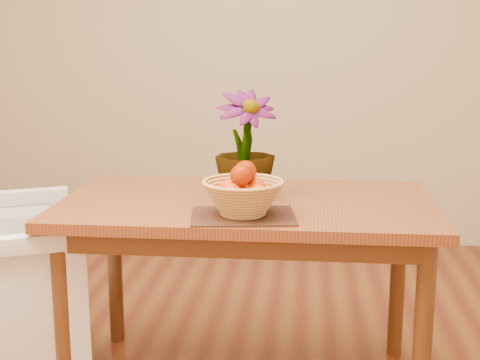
# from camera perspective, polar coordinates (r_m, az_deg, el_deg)

# --- Properties ---
(wall_back) EXTENTS (4.00, 0.02, 2.70)m
(wall_back) POSITION_cam_1_polar(r_m,az_deg,el_deg) (4.40, 2.97, 11.96)
(wall_back) COLOR beige
(wall_back) RESTS_ON floor
(table) EXTENTS (1.40, 0.80, 0.75)m
(table) POSITION_cam_1_polar(r_m,az_deg,el_deg) (2.54, 0.58, -3.63)
(table) COLOR brown
(table) RESTS_ON floor
(placemat) EXTENTS (0.38, 0.31, 0.01)m
(placemat) POSITION_cam_1_polar(r_m,az_deg,el_deg) (2.29, 0.26, -3.08)
(placemat) COLOR #3B1F15
(placemat) RESTS_ON table
(wicker_basket) EXTENTS (0.28, 0.28, 0.11)m
(wicker_basket) POSITION_cam_1_polar(r_m,az_deg,el_deg) (2.27, 0.26, -1.65)
(wicker_basket) COLOR tan
(wicker_basket) RESTS_ON placemat
(orange_pile) EXTENTS (0.17, 0.18, 0.14)m
(orange_pile) POSITION_cam_1_polar(r_m,az_deg,el_deg) (2.26, 0.27, -0.24)
(orange_pile) COLOR #DE3803
(orange_pile) RESTS_ON wicker_basket
(potted_plant) EXTENTS (0.29, 0.29, 0.41)m
(potted_plant) POSITION_cam_1_polar(r_m,az_deg,el_deg) (2.50, 0.45, 2.96)
(potted_plant) COLOR #1D4714
(potted_plant) RESTS_ON table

